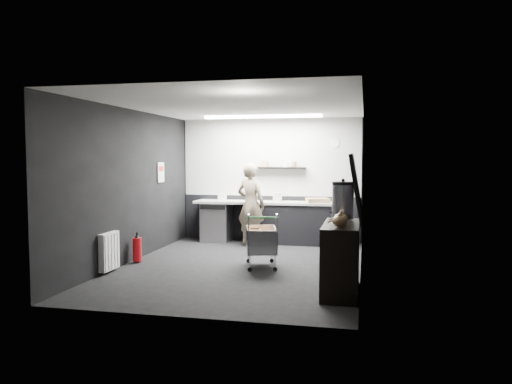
# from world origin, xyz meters

# --- Properties ---
(floor) EXTENTS (5.50, 5.50, 0.00)m
(floor) POSITION_xyz_m (0.00, 0.00, 0.00)
(floor) COLOR black
(floor) RESTS_ON ground
(ceiling) EXTENTS (5.50, 5.50, 0.00)m
(ceiling) POSITION_xyz_m (0.00, 0.00, 2.70)
(ceiling) COLOR white
(ceiling) RESTS_ON wall_back
(wall_back) EXTENTS (5.50, 0.00, 5.50)m
(wall_back) POSITION_xyz_m (0.00, 2.75, 1.35)
(wall_back) COLOR black
(wall_back) RESTS_ON floor
(wall_front) EXTENTS (5.50, 0.00, 5.50)m
(wall_front) POSITION_xyz_m (0.00, -2.75, 1.35)
(wall_front) COLOR black
(wall_front) RESTS_ON floor
(wall_left) EXTENTS (0.00, 5.50, 5.50)m
(wall_left) POSITION_xyz_m (-2.00, 0.00, 1.35)
(wall_left) COLOR black
(wall_left) RESTS_ON floor
(wall_right) EXTENTS (0.00, 5.50, 5.50)m
(wall_right) POSITION_xyz_m (2.00, 0.00, 1.35)
(wall_right) COLOR black
(wall_right) RESTS_ON floor
(kitchen_wall_panel) EXTENTS (3.95, 0.02, 1.70)m
(kitchen_wall_panel) POSITION_xyz_m (0.00, 2.73, 1.85)
(kitchen_wall_panel) COLOR silver
(kitchen_wall_panel) RESTS_ON wall_back
(dado_panel) EXTENTS (3.95, 0.02, 1.00)m
(dado_panel) POSITION_xyz_m (0.00, 2.73, 0.50)
(dado_panel) COLOR black
(dado_panel) RESTS_ON wall_back
(floating_shelf) EXTENTS (1.20, 0.22, 0.04)m
(floating_shelf) POSITION_xyz_m (0.20, 2.62, 1.62)
(floating_shelf) COLOR black
(floating_shelf) RESTS_ON wall_back
(wall_clock) EXTENTS (0.20, 0.03, 0.20)m
(wall_clock) POSITION_xyz_m (1.40, 2.72, 2.15)
(wall_clock) COLOR white
(wall_clock) RESTS_ON wall_back
(poster) EXTENTS (0.02, 0.30, 0.40)m
(poster) POSITION_xyz_m (-1.98, 1.30, 1.55)
(poster) COLOR silver
(poster) RESTS_ON wall_left
(poster_red_band) EXTENTS (0.02, 0.22, 0.10)m
(poster_red_band) POSITION_xyz_m (-1.98, 1.30, 1.62)
(poster_red_band) COLOR red
(poster_red_band) RESTS_ON poster
(radiator) EXTENTS (0.10, 0.50, 0.60)m
(radiator) POSITION_xyz_m (-1.94, -0.90, 0.35)
(radiator) COLOR white
(radiator) RESTS_ON wall_left
(ceiling_strip) EXTENTS (2.40, 0.20, 0.04)m
(ceiling_strip) POSITION_xyz_m (0.00, 1.85, 2.67)
(ceiling_strip) COLOR white
(ceiling_strip) RESTS_ON ceiling
(prep_counter) EXTENTS (3.20, 0.61, 0.90)m
(prep_counter) POSITION_xyz_m (0.14, 2.42, 0.46)
(prep_counter) COLOR black
(prep_counter) RESTS_ON floor
(person) EXTENTS (0.73, 0.59, 1.74)m
(person) POSITION_xyz_m (-0.27, 1.97, 0.87)
(person) COLOR #BDB296
(person) RESTS_ON floor
(shopping_cart) EXTENTS (0.69, 0.95, 0.91)m
(shopping_cart) POSITION_xyz_m (0.35, 0.04, 0.43)
(shopping_cart) COLOR silver
(shopping_cart) RESTS_ON floor
(sideboard) EXTENTS (0.54, 1.27, 1.90)m
(sideboard) POSITION_xyz_m (1.75, -1.26, 0.60)
(sideboard) COLOR black
(sideboard) RESTS_ON floor
(fire_extinguisher) EXTENTS (0.16, 0.16, 0.51)m
(fire_extinguisher) POSITION_xyz_m (-1.85, -0.08, 0.25)
(fire_extinguisher) COLOR red
(fire_extinguisher) RESTS_ON floor
(cardboard_box) EXTENTS (0.55, 0.48, 0.09)m
(cardboard_box) POSITION_xyz_m (1.08, 2.37, 0.95)
(cardboard_box) COLOR tan
(cardboard_box) RESTS_ON prep_counter
(pink_tub) EXTENTS (0.20, 0.20, 0.20)m
(pink_tub) POSITION_xyz_m (0.21, 2.42, 1.00)
(pink_tub) COLOR silver
(pink_tub) RESTS_ON prep_counter
(white_container) EXTENTS (0.18, 0.15, 0.15)m
(white_container) POSITION_xyz_m (-1.01, 2.37, 0.98)
(white_container) COLOR white
(white_container) RESTS_ON prep_counter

